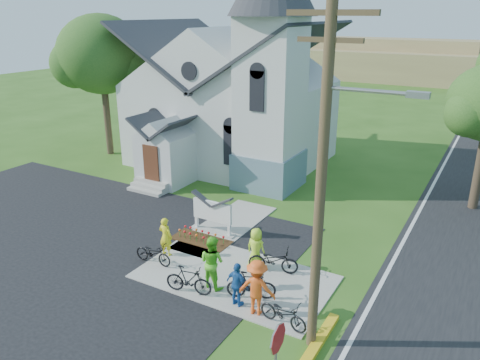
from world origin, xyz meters
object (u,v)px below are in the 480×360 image
Objects in this scene: utility_pole at (324,170)px; bike_3 at (251,285)px; church_sign at (212,212)px; bike_1 at (189,280)px; cyclist_0 at (166,236)px; cyclist_3 at (257,287)px; bike_4 at (283,313)px; cyclist_2 at (238,285)px; bike_0 at (153,253)px; cyclist_1 at (212,262)px; stop_sign at (277,350)px; cyclist_4 at (256,248)px; bike_2 at (273,260)px.

utility_pole is 5.64m from bike_3.
church_sign is 4.81m from bike_1.
cyclist_0 is 0.85× the size of cyclist_3.
bike_4 is (5.45, -4.40, -0.54)m from church_sign.
cyclist_2 is (-2.87, 0.53, -4.58)m from utility_pole.
bike_0 is 0.98× the size of bike_4.
bike_1 is at bearing 98.36° from bike_4.
church_sign is 2.68m from cyclist_0.
cyclist_1 is 1.16× the size of bike_4.
stop_sign is at bearing 114.93° from cyclist_3.
cyclist_2 is at bearing -100.93° from bike_0.
utility_pole is 4.52m from stop_sign.
cyclist_3 is 2.85m from cyclist_4.
bike_4 is (2.38, -2.67, -0.37)m from cyclist_4.
cyclist_0 is 3.68m from cyclist_4.
utility_pole is 5.92× the size of bike_1.
cyclist_4 is (-0.62, 2.45, 0.03)m from cyclist_2.
bike_0 is (-0.50, -3.42, -0.55)m from church_sign.
stop_sign reaches higher than bike_2.
bike_3 is (0.20, 0.57, -0.27)m from cyclist_2.
cyclist_3 is at bearing -172.49° from cyclist_2.
stop_sign is 5.75m from bike_1.
bike_3 is 1.05× the size of cyclist_4.
bike_1 is at bearing 141.95° from cyclist_0.
cyclist_4 is at bearing 50.02° from bike_4.
utility_pole reaches higher than cyclist_2.
bike_0 is (-7.13, 3.98, -1.30)m from stop_sign.
cyclist_1 reaches higher than cyclist_4.
bike_1 is at bearing -113.11° from bike_0.
stop_sign reaches higher than cyclist_0.
stop_sign is 8.27m from bike_0.
cyclist_2 is at bearing -94.36° from bike_1.
bike_0 is 1.06× the size of cyclist_2.
cyclist_4 is 3.60m from bike_4.
cyclist_2 is 0.66m from bike_3.
bike_3 is 2.07m from cyclist_4.
cyclist_0 reaches higher than bike_2.
utility_pole is 5.36× the size of bike_2.
bike_1 is (-4.75, 3.00, -1.22)m from stop_sign.
bike_3 is (3.89, -3.60, -0.47)m from church_sign.
cyclist_4 reaches higher than cyclist_0.
utility_pole is at bearing 157.72° from cyclist_3.
bike_2 is 1.16× the size of cyclist_4.
cyclist_1 is at bearing -95.03° from bike_0.
cyclist_4 reaches higher than bike_4.
cyclist_3 is (0.64, -2.53, 0.45)m from bike_2.
bike_3 is at bearing -42.78° from church_sign.
cyclist_0 is 1.03× the size of cyclist_2.
bike_0 is at bearing 150.85° from stop_sign.
bike_3 is at bearing 71.23° from bike_4.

